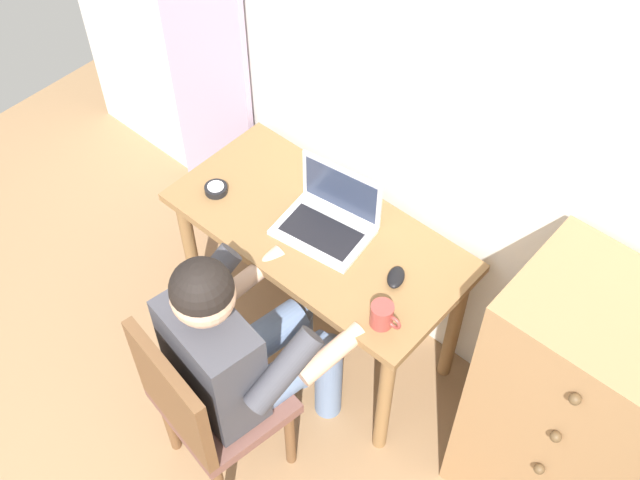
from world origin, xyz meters
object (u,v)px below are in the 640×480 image
desk_clock (216,189)px  person_seated (243,346)px  computer_mouse (396,277)px  coffee_mug (382,315)px  dresser (578,416)px  chair (205,403)px  laptop (329,217)px  desk (318,248)px

desk_clock → person_seated: bearing=-36.4°
computer_mouse → coffee_mug: bearing=-89.9°
person_seated → coffee_mug: bearing=48.5°
dresser → chair: bearing=-142.6°
laptop → desk_clock: size_ratio=4.12×
chair → computer_mouse: 0.80m
dresser → laptop: dresser is taller
dresser → chair: size_ratio=1.31×
desk → computer_mouse: computer_mouse is taller
computer_mouse → coffee_mug: (0.08, -0.18, 0.03)m
desk → laptop: 0.17m
person_seated → desk_clock: bearing=143.6°
chair → person_seated: (0.03, 0.18, 0.18)m
desk → desk_clock: bearing=-164.1°
chair → coffee_mug: size_ratio=7.27×
chair → laptop: (-0.08, 0.75, 0.29)m
dresser → person_seated: (-0.98, -0.59, 0.10)m
desk → laptop: laptop is taller
desk → person_seated: 0.55m
desk → dresser: 1.11m
computer_mouse → coffee_mug: coffee_mug is taller
coffee_mug → dresser: bearing=19.2°
chair → dresser: bearing=37.4°
desk_clock → computer_mouse: bearing=8.8°
dresser → coffee_mug: dresser is taller
desk → chair: chair is taller
person_seated → computer_mouse: 0.59m
computer_mouse → chair: bearing=-133.8°
dresser → chair: (-1.01, -0.77, -0.08)m
laptop → person_seated: bearing=-79.3°
desk → desk_clock: desk_clock is taller
person_seated → laptop: person_seated is taller
laptop → coffee_mug: 0.47m
desk → person_seated: person_seated is taller
dresser → laptop: (-1.09, -0.02, 0.20)m
person_seated → laptop: bearing=100.7°
computer_mouse → dresser: bearing=-19.4°
laptop → dresser: bearing=1.1°
dresser → person_seated: 1.15m
chair → laptop: laptop is taller
dresser → desk_clock: (-1.54, -0.18, 0.17)m
person_seated → coffee_mug: 0.49m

